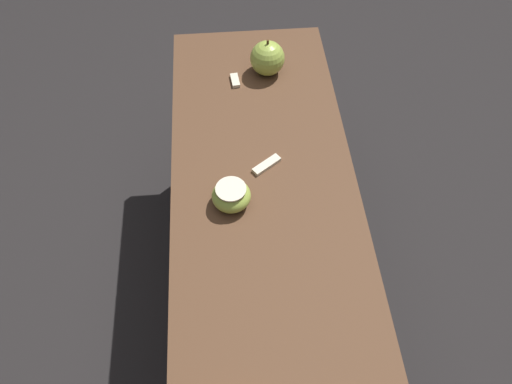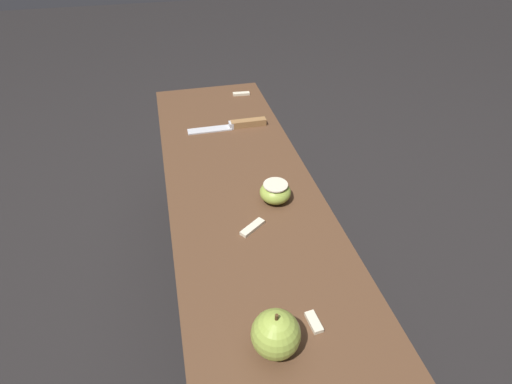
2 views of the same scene
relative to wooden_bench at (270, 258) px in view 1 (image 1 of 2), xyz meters
The scene contains 6 objects.
ground_plane 0.37m from the wooden_bench, ahead, with size 8.00×8.00×0.00m, color black.
wooden_bench is the anchor object (origin of this frame).
apple_whole 0.46m from the wooden_bench, ahead, with size 0.08×0.08×0.09m.
apple_cut 0.14m from the wooden_bench, 38.47° to the left, with size 0.07×0.07×0.05m.
apple_slice_near_knife 0.42m from the wooden_bench, ahead, with size 0.04×0.02×0.01m.
apple_slice_center 0.18m from the wooden_bench, ahead, with size 0.05×0.06×0.01m.
Camera 1 is at (-0.45, 0.06, 1.21)m, focal length 35.00 mm.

